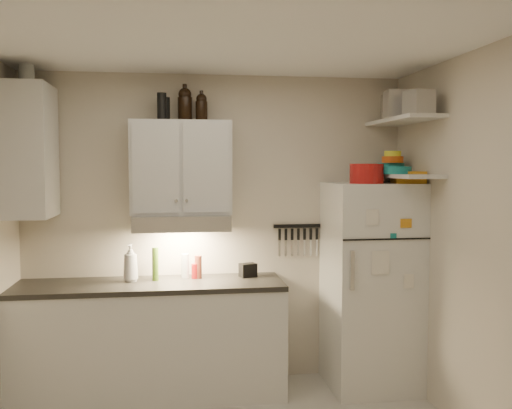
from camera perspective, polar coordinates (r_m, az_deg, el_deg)
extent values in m
cube|color=white|center=(3.42, -2.04, 16.91)|extent=(3.20, 3.00, 0.02)
cube|color=beige|center=(4.87, -3.96, -2.49)|extent=(3.20, 0.02, 2.60)
cube|color=beige|center=(3.90, 22.33, -4.36)|extent=(0.02, 3.00, 2.60)
cube|color=silver|center=(4.73, -10.46, -13.39)|extent=(2.10, 0.60, 0.88)
cube|color=#262420|center=(4.61, -10.53, -7.93)|extent=(2.10, 0.62, 0.04)
cube|color=silver|center=(4.65, -7.52, 3.68)|extent=(0.80, 0.33, 0.75)
cube|color=silver|center=(4.64, -21.73, 4.98)|extent=(0.33, 0.55, 1.00)
cube|color=silver|center=(4.61, -7.46, -1.75)|extent=(0.76, 0.46, 0.12)
cube|color=silver|center=(4.86, 11.40, -7.94)|extent=(0.70, 0.68, 1.70)
cube|color=silver|center=(4.72, 14.50, 8.15)|extent=(0.30, 0.95, 0.03)
cube|color=silver|center=(4.70, 14.41, 2.80)|extent=(0.30, 0.95, 0.03)
cube|color=black|center=(4.94, 4.18, -2.16)|extent=(0.42, 0.02, 0.03)
cylinder|color=maroon|center=(4.60, 11.00, 3.05)|extent=(0.32, 0.32, 0.16)
cube|color=orange|center=(4.71, 14.97, 2.64)|extent=(0.28, 0.32, 0.10)
cylinder|color=silver|center=(4.76, 11.38, 2.82)|extent=(0.08, 0.08, 0.11)
cylinder|color=silver|center=(5.02, 14.08, 9.31)|extent=(0.39, 0.39, 0.22)
cube|color=#AAAAAD|center=(4.62, 14.10, 9.72)|extent=(0.23, 0.21, 0.21)
cube|color=#AAAAAD|center=(4.37, 15.98, 9.80)|extent=(0.20, 0.20, 0.17)
cylinder|color=#167879|center=(4.91, 13.33, 3.55)|extent=(0.22, 0.22, 0.09)
cylinder|color=#D95414|center=(4.86, 13.50, 4.38)|extent=(0.18, 0.18, 0.05)
cylinder|color=yellow|center=(4.86, 13.51, 4.96)|extent=(0.14, 0.14, 0.04)
cylinder|color=#167879|center=(4.64, 13.83, 3.35)|extent=(0.32, 0.32, 0.06)
cylinder|color=black|center=(4.71, -9.00, 9.39)|extent=(0.09, 0.09, 0.19)
cylinder|color=black|center=(4.65, -9.40, 9.63)|extent=(0.08, 0.08, 0.22)
cylinder|color=silver|center=(4.73, -21.97, 11.97)|extent=(0.14, 0.14, 0.15)
imported|color=silver|center=(4.66, -12.44, -5.49)|extent=(0.16, 0.16, 0.34)
cylinder|color=maroon|center=(4.71, -5.80, -6.23)|extent=(0.07, 0.07, 0.19)
cylinder|color=#3F6218|center=(4.66, -10.04, -5.89)|extent=(0.07, 0.07, 0.27)
cylinder|color=black|center=(4.73, -10.07, -5.99)|extent=(0.06, 0.06, 0.23)
cylinder|color=silver|center=(4.74, -7.10, -6.11)|extent=(0.09, 0.09, 0.20)
cylinder|color=maroon|center=(4.71, -6.11, -6.64)|extent=(0.07, 0.07, 0.12)
cube|color=black|center=(4.75, -0.81, -6.58)|extent=(0.15, 0.13, 0.11)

